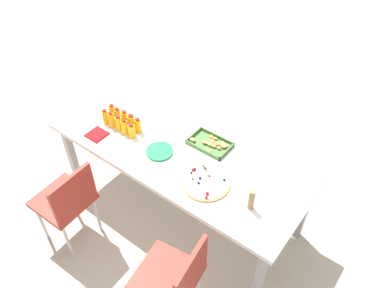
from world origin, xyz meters
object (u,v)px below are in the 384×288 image
object	(u,v)px
juice_bottle_8	(131,122)
plate_stack	(160,151)
chair_near_left	(67,200)
cardboard_tube	(251,200)
fruit_pizza	(206,182)
chair_near_right	(175,277)
juice_bottle_1	(112,120)
juice_bottle_4	(132,131)
juice_bottle_0	(105,117)
snack_tray	(211,144)
juice_bottle_3	(125,127)
juice_bottle_6	(118,115)
napkin_stack	(97,135)
juice_bottle_9	(138,126)
juice_bottle_7	(125,118)
party_table	(179,154)
juice_bottle_5	(112,112)
juice_bottle_2	(119,123)

from	to	relation	value
juice_bottle_8	plate_stack	distance (m)	0.39
chair_near_left	cardboard_tube	xyz separation A→B (m)	(1.23, 0.63, 0.31)
fruit_pizza	chair_near_right	bearing A→B (deg)	-71.55
juice_bottle_1	juice_bottle_8	world-z (taller)	juice_bottle_1
juice_bottle_4	cardboard_tube	bearing A→B (deg)	-2.02
juice_bottle_0	juice_bottle_1	size ratio (longest dim) A/B	0.93
snack_tray	cardboard_tube	distance (m)	0.68
fruit_pizza	snack_tray	world-z (taller)	fruit_pizza
juice_bottle_8	juice_bottle_0	bearing A→B (deg)	-160.26
juice_bottle_0	juice_bottle_3	distance (m)	0.23
chair_near_right	juice_bottle_3	distance (m)	1.28
juice_bottle_1	plate_stack	world-z (taller)	juice_bottle_1
juice_bottle_6	juice_bottle_1	bearing A→B (deg)	-86.38
juice_bottle_8	plate_stack	xyz separation A→B (m)	(0.37, -0.08, -0.06)
fruit_pizza	plate_stack	size ratio (longest dim) A/B	1.68
snack_tray	cardboard_tube	world-z (taller)	cardboard_tube
juice_bottle_3	fruit_pizza	distance (m)	0.85
juice_bottle_4	napkin_stack	bearing A→B (deg)	-146.16
chair_near_right	juice_bottle_9	bearing A→B (deg)	44.55
juice_bottle_4	fruit_pizza	size ratio (longest dim) A/B	0.37
juice_bottle_4	juice_bottle_7	world-z (taller)	juice_bottle_7
fruit_pizza	juice_bottle_7	bearing A→B (deg)	172.57
snack_tray	cardboard_tube	size ratio (longest dim) A/B	1.94
juice_bottle_4	chair_near_left	bearing A→B (deg)	-97.26
party_table	juice_bottle_5	world-z (taller)	juice_bottle_5
party_table	juice_bottle_9	size ratio (longest dim) A/B	15.34
juice_bottle_8	chair_near_left	bearing A→B (deg)	-90.84
napkin_stack	cardboard_tube	size ratio (longest dim) A/B	0.86
juice_bottle_7	juice_bottle_8	bearing A→B (deg)	-1.10
juice_bottle_0	fruit_pizza	xyz separation A→B (m)	(1.08, -0.04, -0.05)
party_table	juice_bottle_1	distance (m)	0.64
juice_bottle_1	juice_bottle_5	size ratio (longest dim) A/B	1.02
party_table	snack_tray	xyz separation A→B (m)	(0.18, 0.19, 0.08)
party_table	juice_bottle_6	xyz separation A→B (m)	(-0.62, -0.04, 0.13)
chair_near_right	juice_bottle_8	distance (m)	1.32
juice_bottle_8	juice_bottle_4	bearing A→B (deg)	-44.96
juice_bottle_1	juice_bottle_7	size ratio (longest dim) A/B	1.03
chair_near_left	juice_bottle_6	world-z (taller)	juice_bottle_6
chair_near_right	plate_stack	world-z (taller)	chair_near_right
juice_bottle_6	juice_bottle_7	xyz separation A→B (m)	(0.08, 0.00, 0.00)
juice_bottle_5	juice_bottle_1	bearing A→B (deg)	-48.17
chair_near_right	juice_bottle_1	distance (m)	1.41
juice_bottle_5	juice_bottle_7	xyz separation A→B (m)	(0.15, 0.00, -0.00)
juice_bottle_1	juice_bottle_2	size ratio (longest dim) A/B	1.03
snack_tray	cardboard_tube	bearing A→B (deg)	-31.28
juice_bottle_0	napkin_stack	xyz separation A→B (m)	(0.05, -0.16, -0.06)
chair_near_left	napkin_stack	bearing A→B (deg)	15.84
juice_bottle_5	juice_bottle_9	xyz separation A→B (m)	(0.30, 0.00, -0.00)
party_table	juice_bottle_2	bearing A→B (deg)	-168.00
juice_bottle_4	juice_bottle_7	bearing A→B (deg)	153.30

